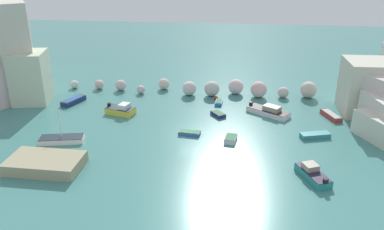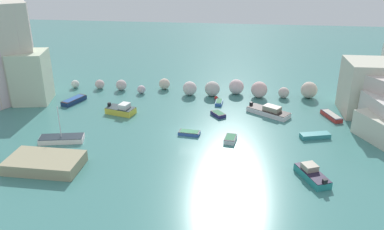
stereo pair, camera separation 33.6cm
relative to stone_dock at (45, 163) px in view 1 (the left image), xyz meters
name	(u,v)px [view 1 (the left image)]	position (x,y,z in m)	size (l,w,h in m)	color
cove_water	(189,134)	(14.59, 10.46, -0.64)	(160.00, 160.00, 0.00)	teal
cliff_headland_left	(1,64)	(-16.01, 20.55, 4.86)	(16.69, 15.51, 15.11)	beige
rock_breakwater	(223,88)	(18.37, 25.64, 0.50)	(41.04, 4.55, 2.62)	silver
stone_dock	(45,163)	(0.00, 0.00, 0.00)	(7.98, 4.68, 1.29)	tan
channel_buoy	(216,98)	(17.40, 23.29, -0.35)	(0.58, 0.58, 0.58)	red
moored_boat_0	(73,101)	(-4.53, 19.42, -0.27)	(2.85, 4.51, 0.72)	navy
moored_boat_1	(121,110)	(4.02, 15.98, -0.05)	(4.52, 3.16, 1.64)	yellow
moored_boat_2	(189,133)	(14.71, 10.16, -0.39)	(2.87, 1.57, 0.49)	#3A5EAD
moored_boat_3	(313,174)	(28.76, 1.11, -0.11)	(3.40, 4.90, 1.44)	teal
moored_boat_4	(62,139)	(-0.88, 6.38, -0.28)	(5.66, 2.99, 4.69)	white
moored_boat_5	(219,102)	(17.96, 21.38, -0.37)	(1.15, 2.30, 0.56)	#325EB0
moored_boat_6	(231,139)	(20.05, 8.92, -0.33)	(1.67, 2.44, 0.60)	white
moored_boat_7	(218,114)	(18.09, 16.74, -0.35)	(2.37, 2.61, 0.55)	navy
moored_boat_8	(331,115)	(34.09, 17.88, -0.31)	(2.51, 4.19, 0.63)	#BC312D
moored_boat_9	(315,135)	(30.74, 11.10, -0.35)	(3.95, 2.23, 0.59)	teal
moored_boat_10	(269,111)	(25.35, 18.07, -0.13)	(6.35, 5.22, 1.43)	white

